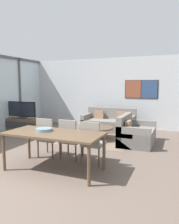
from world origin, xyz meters
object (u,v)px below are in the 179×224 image
object	(u,v)px
dining_table	(54,136)
dining_chair_right	(92,141)
coffee_table	(96,130)
dining_chair_left	(48,136)
sofa_main	(109,123)
television	(22,110)
tv_console	(22,124)
dining_chair_centre	(70,137)
sofa_side	(134,134)
fruit_bowl	(44,129)

from	to	relation	value
dining_table	dining_chair_right	distance (m)	0.87
coffee_table	dining_chair_right	distance (m)	2.23
dining_chair_left	sofa_main	bearing A→B (deg)	82.50
television	sofa_main	size ratio (longest dim) A/B	0.65
television	coffee_table	xyz separation A→B (m)	(3.05, -0.15, -0.49)
sofa_main	tv_console	bearing A→B (deg)	-157.73
coffee_table	dining_chair_centre	distance (m)	2.05
sofa_side	dining_chair_left	xyz separation A→B (m)	(-1.69, -2.00, 0.24)
fruit_bowl	coffee_table	bearing A→B (deg)	86.89
tv_console	coffee_table	bearing A→B (deg)	-2.86
dining_table	fruit_bowl	xyz separation A→B (m)	(-0.26, 0.05, 0.10)
coffee_table	dining_table	world-z (taller)	dining_table
sofa_main	dining_chair_left	size ratio (longest dim) A/B	2.02
sofa_side	dining_chair_centre	bearing A→B (deg)	150.38
fruit_bowl	dining_chair_right	bearing A→B (deg)	34.53
sofa_side	fruit_bowl	xyz separation A→B (m)	(-1.37, -2.60, 0.53)
coffee_table	fruit_bowl	bearing A→B (deg)	-93.11
fruit_bowl	tv_console	bearing A→B (deg)	135.72
sofa_main	dining_chair_left	world-z (taller)	dining_chair_left
coffee_table	dining_chair_left	xyz separation A→B (m)	(-0.46, -2.08, 0.22)
dining_chair_left	fruit_bowl	xyz separation A→B (m)	(0.31, -0.60, 0.29)
dining_table	dining_chair_left	distance (m)	0.89
sofa_main	fruit_bowl	distance (m)	4.12
sofa_main	coffee_table	size ratio (longest dim) A/B	1.77
television	dining_chair_centre	bearing A→B (deg)	-34.71
dining_table	dining_chair_left	size ratio (longest dim) A/B	2.09
tv_console	dining_chair_left	xyz separation A→B (m)	(2.59, -2.24, 0.28)
sofa_main	coffee_table	world-z (taller)	sofa_main
television	dining_chair_right	xyz separation A→B (m)	(3.74, -2.26, -0.27)
tv_console	television	size ratio (longest dim) A/B	1.30
sofa_main	sofa_side	distance (m)	1.92
television	coffee_table	distance (m)	3.09
tv_console	fruit_bowl	size ratio (longest dim) A/B	4.78
dining_chair_centre	dining_chair_left	bearing A→B (deg)	-175.58
sofa_side	dining_table	xyz separation A→B (m)	(-1.11, -2.66, 0.43)
tv_console	coffee_table	world-z (taller)	tv_console
television	coffee_table	world-z (taller)	television
sofa_main	sofa_side	bearing A→B (deg)	-50.33
tv_console	dining_table	distance (m)	4.31
sofa_main	dining_table	xyz separation A→B (m)	(0.11, -4.14, 0.43)
dining_chair_centre	sofa_side	bearing A→B (deg)	60.38
television	dining_chair_centre	world-z (taller)	television
dining_chair_left	fruit_bowl	bearing A→B (deg)	-62.36
sofa_main	coffee_table	distance (m)	1.40
television	dining_table	size ratio (longest dim) A/B	0.63
dining_chair_centre	sofa_main	bearing A→B (deg)	91.91
television	dining_chair_right	size ratio (longest dim) A/B	1.32
tv_console	sofa_side	world-z (taller)	sofa_side
dining_table	dining_chair_right	world-z (taller)	dining_chair_right
sofa_side	fruit_bowl	world-z (taller)	sofa_side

